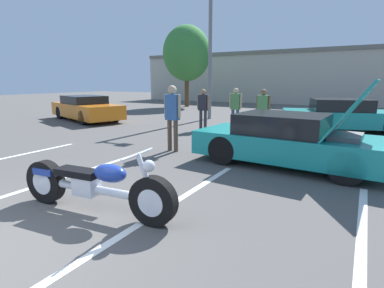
{
  "coord_description": "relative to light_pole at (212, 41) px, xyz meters",
  "views": [
    {
      "loc": [
        3.57,
        -1.25,
        1.89
      ],
      "look_at": [
        0.98,
        3.23,
        0.8
      ],
      "focal_mm": 28.0,
      "sensor_mm": 36.0,
      "label": 1
    }
  ],
  "objects": [
    {
      "name": "parking_stripe_middle",
      "position": [
        1.71,
        -10.41,
        -3.8
      ],
      "size": [
        0.12,
        5.28,
        0.01
      ],
      "primitive_type": "cube",
      "color": "white",
      "rests_on": "ground"
    },
    {
      "name": "parking_stripe_back",
      "position": [
        4.32,
        -10.41,
        -3.8
      ],
      "size": [
        0.12,
        5.28,
        0.01
      ],
      "primitive_type": "cube",
      "color": "white",
      "rests_on": "ground"
    },
    {
      "name": "parking_stripe_far",
      "position": [
        6.92,
        -10.41,
        -3.8
      ],
      "size": [
        0.12,
        5.28,
        0.01
      ],
      "primitive_type": "cube",
      "color": "white",
      "rests_on": "ground"
    },
    {
      "name": "far_building",
      "position": [
        3.22,
        13.61,
        -1.47
      ],
      "size": [
        32.0,
        4.2,
        4.4
      ],
      "color": "#B2AD9E",
      "rests_on": "ground"
    },
    {
      "name": "light_pole",
      "position": [
        0.0,
        0.0,
        0.0
      ],
      "size": [
        1.21,
        0.28,
        6.87
      ],
      "color": "slate",
      "rests_on": "ground"
    },
    {
      "name": "tree_background",
      "position": [
        -4.97,
        5.89,
        0.06
      ],
      "size": [
        3.48,
        3.48,
        5.88
      ],
      "color": "brown",
      "rests_on": "ground"
    },
    {
      "name": "motorcycle",
      "position": [
        3.51,
        -10.83,
        -3.4
      ],
      "size": [
        2.64,
        0.7,
        0.98
      ],
      "rotation": [
        0.0,
        0.0,
        0.11
      ],
      "color": "black",
      "rests_on": "ground"
    },
    {
      "name": "show_car_hood_open",
      "position": [
        5.38,
        -6.84,
        -3.23
      ],
      "size": [
        4.24,
        1.96,
        1.93
      ],
      "rotation": [
        0.0,
        0.0,
        -0.06
      ],
      "color": "teal",
      "rests_on": "ground"
    },
    {
      "name": "parked_car_left_row",
      "position": [
        -5.06,
        -3.56,
        -3.23
      ],
      "size": [
        5.0,
        3.1,
        1.19
      ],
      "rotation": [
        0.0,
        0.0,
        -0.31
      ],
      "color": "orange",
      "rests_on": "ground"
    },
    {
      "name": "parked_car_mid_row",
      "position": [
        6.1,
        -0.88,
        -3.22
      ],
      "size": [
        4.78,
        3.03,
        1.23
      ],
      "rotation": [
        0.0,
        0.0,
        0.31
      ],
      "color": "teal",
      "rests_on": "ground"
    },
    {
      "name": "spectator_near_motorcycle",
      "position": [
        2.31,
        -6.98,
        -2.74
      ],
      "size": [
        0.52,
        0.23,
        1.78
      ],
      "color": "brown",
      "rests_on": "ground"
    },
    {
      "name": "spectator_by_show_car",
      "position": [
        3.66,
        -3.24,
        -2.85
      ],
      "size": [
        0.52,
        0.21,
        1.61
      ],
      "color": "gray",
      "rests_on": "ground"
    },
    {
      "name": "spectator_midground",
      "position": [
        1.3,
        -3.32,
        -2.87
      ],
      "size": [
        0.52,
        0.21,
        1.58
      ],
      "color": "#333338",
      "rests_on": "ground"
    },
    {
      "name": "spectator_far_lot",
      "position": [
        2.33,
        -2.53,
        -2.85
      ],
      "size": [
        0.52,
        0.21,
        1.62
      ],
      "color": "#38476B",
      "rests_on": "ground"
    }
  ]
}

